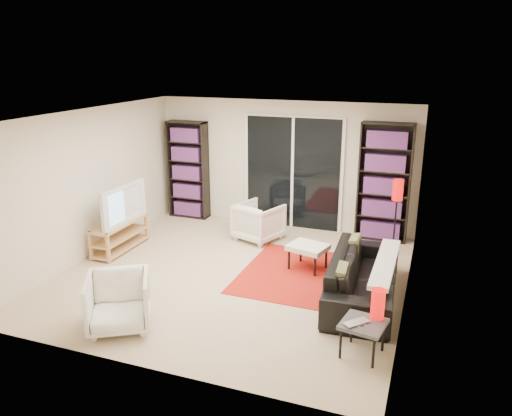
% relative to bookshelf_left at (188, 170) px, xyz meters
% --- Properties ---
extents(floor, '(5.00, 5.00, 0.00)m').
position_rel_bookshelf_left_xyz_m(floor, '(1.95, -2.33, -0.98)').
color(floor, '#BDA68E').
rests_on(floor, ground).
extents(wall_back, '(5.00, 0.02, 2.40)m').
position_rel_bookshelf_left_xyz_m(wall_back, '(1.95, 0.17, 0.22)').
color(wall_back, beige).
rests_on(wall_back, ground).
extents(wall_front, '(5.00, 0.02, 2.40)m').
position_rel_bookshelf_left_xyz_m(wall_front, '(1.95, -4.83, 0.22)').
color(wall_front, beige).
rests_on(wall_front, ground).
extents(wall_left, '(0.02, 5.00, 2.40)m').
position_rel_bookshelf_left_xyz_m(wall_left, '(-0.55, -2.33, 0.22)').
color(wall_left, beige).
rests_on(wall_left, ground).
extents(wall_right, '(0.02, 5.00, 2.40)m').
position_rel_bookshelf_left_xyz_m(wall_right, '(4.45, -2.33, 0.22)').
color(wall_right, beige).
rests_on(wall_right, ground).
extents(ceiling, '(5.00, 5.00, 0.02)m').
position_rel_bookshelf_left_xyz_m(ceiling, '(1.95, -2.33, 1.42)').
color(ceiling, white).
rests_on(ceiling, wall_back).
extents(sliding_door, '(1.92, 0.08, 2.16)m').
position_rel_bookshelf_left_xyz_m(sliding_door, '(2.15, 0.13, 0.07)').
color(sliding_door, white).
rests_on(sliding_door, ground).
extents(bookshelf_left, '(0.80, 0.30, 1.95)m').
position_rel_bookshelf_left_xyz_m(bookshelf_left, '(0.00, 0.00, 0.00)').
color(bookshelf_left, black).
rests_on(bookshelf_left, ground).
extents(bookshelf_right, '(0.90, 0.30, 2.10)m').
position_rel_bookshelf_left_xyz_m(bookshelf_right, '(3.85, -0.00, 0.07)').
color(bookshelf_right, black).
rests_on(bookshelf_right, ground).
extents(tv_stand, '(0.39, 1.21, 0.50)m').
position_rel_bookshelf_left_xyz_m(tv_stand, '(-0.25, -2.06, -0.71)').
color(tv_stand, tan).
rests_on(tv_stand, floor).
extents(tv, '(0.19, 1.12, 0.64)m').
position_rel_bookshelf_left_xyz_m(tv, '(-0.23, -2.06, -0.15)').
color(tv, black).
rests_on(tv, tv_stand).
extents(rug, '(1.53, 2.06, 0.01)m').
position_rel_bookshelf_left_xyz_m(rug, '(2.78, -1.97, -0.97)').
color(rug, '#B21D12').
rests_on(rug, floor).
extents(sofa, '(0.96, 2.21, 0.63)m').
position_rel_bookshelf_left_xyz_m(sofa, '(3.90, -2.42, -0.66)').
color(sofa, black).
rests_on(sofa, floor).
extents(armchair_back, '(0.92, 0.94, 0.67)m').
position_rel_bookshelf_left_xyz_m(armchair_back, '(1.79, -0.78, -0.64)').
color(armchair_back, white).
rests_on(armchair_back, floor).
extents(armchair_front, '(1.01, 1.02, 0.68)m').
position_rel_bookshelf_left_xyz_m(armchair_front, '(1.23, -4.22, -0.63)').
color(armchair_front, white).
rests_on(armchair_front, floor).
extents(ottoman, '(0.66, 0.59, 0.40)m').
position_rel_bookshelf_left_xyz_m(ottoman, '(2.95, -1.75, -0.63)').
color(ottoman, white).
rests_on(ottoman, floor).
extents(side_table, '(0.53, 0.53, 0.40)m').
position_rel_bookshelf_left_xyz_m(side_table, '(4.10, -3.79, -0.62)').
color(side_table, '#434348').
rests_on(side_table, floor).
extents(laptop, '(0.34, 0.35, 0.02)m').
position_rel_bookshelf_left_xyz_m(laptop, '(4.06, -3.86, -0.56)').
color(laptop, silver).
rests_on(laptop, side_table).
extents(table_lamp, '(0.15, 0.15, 0.34)m').
position_rel_bookshelf_left_xyz_m(table_lamp, '(4.22, -3.63, -0.40)').
color(table_lamp, red).
rests_on(table_lamp, side_table).
extents(floor_lamp, '(0.19, 0.19, 1.27)m').
position_rel_bookshelf_left_xyz_m(floor_lamp, '(4.13, -0.63, -0.01)').
color(floor_lamp, black).
rests_on(floor_lamp, floor).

